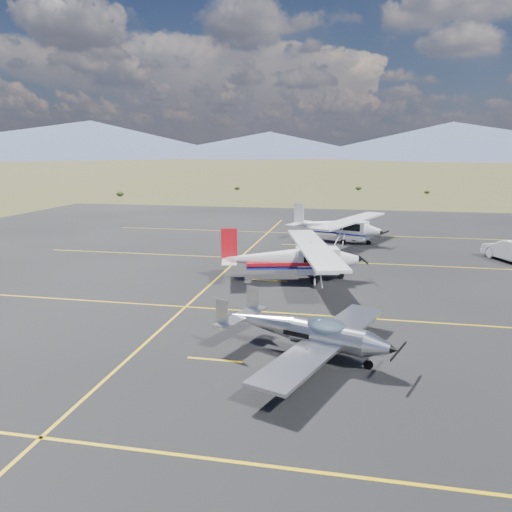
% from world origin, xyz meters
% --- Properties ---
extents(ground, '(1600.00, 1600.00, 0.00)m').
position_xyz_m(ground, '(0.00, 0.00, 0.00)').
color(ground, '#383D1C').
rests_on(ground, ground).
extents(apron, '(72.00, 72.00, 0.02)m').
position_xyz_m(apron, '(0.00, 7.00, 0.00)').
color(apron, black).
rests_on(apron, ground).
extents(aircraft_low_wing, '(6.30, 8.49, 1.87)m').
position_xyz_m(aircraft_low_wing, '(0.18, -2.51, 0.89)').
color(aircraft_low_wing, silver).
rests_on(aircraft_low_wing, apron).
extents(aircraft_cessna, '(7.55, 11.55, 2.93)m').
position_xyz_m(aircraft_cessna, '(-1.76, 7.97, 1.30)').
color(aircraft_cessna, white).
rests_on(aircraft_cessna, apron).
extents(aircraft_plain, '(8.00, 10.95, 2.84)m').
position_xyz_m(aircraft_plain, '(0.16, 20.49, 1.26)').
color(aircraft_plain, white).
rests_on(aircraft_plain, apron).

